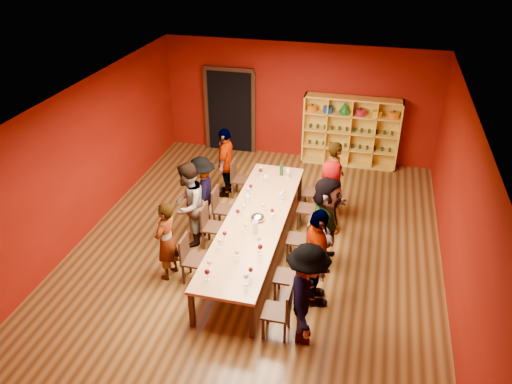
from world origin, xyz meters
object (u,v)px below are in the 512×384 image
chair_person_left_3 (221,206)px  chair_person_right_2 (303,237)px  person_left_1 (166,241)px  chair_person_left_2 (210,224)px  person_right_2 (326,222)px  wine_bottle (282,170)px  tasting_table (256,221)px  person_right_3 (330,197)px  person_left_4 (226,162)px  person_right_4 (334,178)px  chair_person_right_1 (292,274)px  person_right_1 (317,258)px  chair_person_left_4 (238,177)px  person_left_3 (202,192)px  person_right_0 (307,295)px  chair_person_right_3 (312,207)px  spittoon_bowl (258,218)px  chair_person_right_0 (282,310)px  chair_person_left_1 (191,257)px  person_left_2 (188,205)px  shelving_unit (351,128)px  chair_person_right_4 (316,191)px

chair_person_left_3 → chair_person_right_2: same height
person_left_1 → chair_person_left_2: person_left_1 is taller
chair_person_left_2 → person_right_2: 2.26m
chair_person_left_3 → wine_bottle: (1.03, 1.17, 0.38)m
tasting_table → person_right_3: (1.26, 1.11, 0.08)m
person_left_4 → person_right_4: person_right_4 is taller
tasting_table → chair_person_left_3: size_ratio=5.06×
wine_bottle → chair_person_left_2: bearing=-119.0°
chair_person_right_1 → person_right_1: person_right_1 is taller
chair_person_left_3 → person_right_4: 2.47m
person_right_1 → chair_person_left_4: bearing=17.3°
person_left_3 → person_right_0: size_ratio=0.89×
chair_person_right_3 → person_right_2: bearing=-70.4°
chair_person_right_3 → chair_person_left_4: bearing=153.9°
person_left_4 → chair_person_right_2: bearing=44.5°
chair_person_right_1 → chair_person_right_2: same height
tasting_table → spittoon_bowl: spittoon_bowl is taller
chair_person_left_3 → chair_person_right_0: same height
chair_person_left_1 → person_left_2: size_ratio=0.51×
chair_person_left_4 → person_right_1: 3.85m
chair_person_left_4 → chair_person_right_3: size_ratio=1.00×
chair_person_left_1 → person_right_0: bearing=-22.7°
chair_person_right_2 → shelving_unit: bearing=83.6°
person_left_1 → chair_person_right_3: (2.25, 2.19, -0.26)m
person_left_1 → chair_person_left_2: (0.43, 1.07, -0.26)m
chair_person_left_1 → person_right_2: person_right_2 is taller
person_right_1 → person_right_4: bearing=-17.2°
chair_person_right_4 → tasting_table: bearing=-116.9°
person_left_4 → spittoon_bowl: bearing=29.5°
chair_person_left_1 → person_right_2: (2.22, 1.07, 0.40)m
shelving_unit → person_left_2: shelving_unit is taller
person_right_2 → person_right_4: person_right_2 is taller
chair_person_right_2 → person_right_4: person_right_4 is taller
person_left_1 → wine_bottle: 3.27m
person_right_4 → person_left_1: bearing=117.1°
person_right_1 → tasting_table: bearing=31.1°
person_right_0 → chair_person_right_2: bearing=5.3°
tasting_table → wine_bottle: size_ratio=13.27×
shelving_unit → chair_person_right_1: bearing=-95.1°
person_right_3 → person_right_4: (0.00, 0.68, 0.06)m
person_left_3 → person_left_4: 1.33m
chair_person_left_2 → spittoon_bowl: chair_person_left_2 is taller
tasting_table → person_right_3: bearing=41.3°
shelving_unit → person_right_3: 3.22m
chair_person_right_2 → spittoon_bowl: 0.92m
shelving_unit → chair_person_right_4: bearing=-100.9°
chair_person_right_3 → chair_person_right_4: 0.68m
person_left_1 → person_right_2: person_right_2 is taller
chair_person_right_1 → person_right_4: bearing=83.1°
person_right_2 → person_left_2: bearing=93.1°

